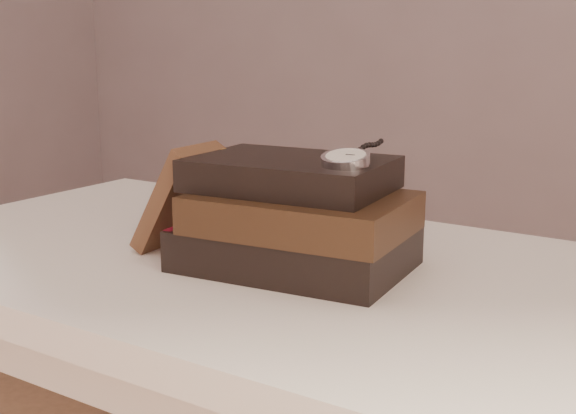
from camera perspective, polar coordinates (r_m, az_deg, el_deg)
The scene contains 5 objects.
table at distance 1.05m, azimuth -3.97°, elevation -8.17°, with size 1.00×0.60×0.75m.
book_stack at distance 0.93m, azimuth 0.60°, elevation -0.82°, with size 0.29×0.21×0.13m.
journal at distance 1.02m, azimuth -8.12°, elevation 0.73°, with size 0.02×0.09×0.15m, color #3C2417.
pocket_watch at distance 0.87m, azimuth 4.42°, elevation 3.66°, with size 0.06×0.16×0.02m.
eyeglasses at distance 1.05m, azimuth -1.86°, elevation 1.51°, with size 0.12×0.14×0.05m.
Camera 1 is at (0.60, -0.43, 1.03)m, focal length 47.82 mm.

